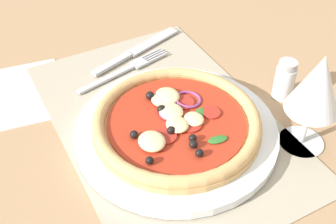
# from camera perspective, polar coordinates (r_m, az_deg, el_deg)

# --- Properties ---
(ground_plane) EXTENTS (1.90, 1.40, 0.02)m
(ground_plane) POSITION_cam_1_polar(r_m,az_deg,el_deg) (0.66, -0.44, -2.03)
(ground_plane) COLOR #9E7A56
(placemat) EXTENTS (0.46, 0.30, 0.00)m
(placemat) POSITION_cam_1_polar(r_m,az_deg,el_deg) (0.65, -0.45, -1.14)
(placemat) COLOR #A39984
(placemat) RESTS_ON ground_plane
(plate) EXTENTS (0.29, 0.29, 0.01)m
(plate) POSITION_cam_1_polar(r_m,az_deg,el_deg) (0.62, 1.02, -2.57)
(plate) COLOR white
(plate) RESTS_ON placemat
(pizza) EXTENTS (0.24, 0.24, 0.03)m
(pizza) POSITION_cam_1_polar(r_m,az_deg,el_deg) (0.61, 1.01, -1.34)
(pizza) COLOR tan
(pizza) RESTS_ON plate
(fork) EXTENTS (0.05, 0.18, 0.00)m
(fork) POSITION_cam_1_polar(r_m,az_deg,el_deg) (0.75, -5.27, 5.75)
(fork) COLOR #B2B5BA
(fork) RESTS_ON placemat
(knife) EXTENTS (0.08, 0.20, 0.01)m
(knife) POSITION_cam_1_polar(r_m,az_deg,el_deg) (0.79, -4.06, 8.16)
(knife) COLOR #B2B5BA
(knife) RESTS_ON placemat
(wine_glass) EXTENTS (0.07, 0.07, 0.15)m
(wine_glass) POSITION_cam_1_polar(r_m,az_deg,el_deg) (0.58, 19.06, 3.18)
(wine_glass) COLOR silver
(wine_glass) RESTS_ON ground_plane
(napkin) EXTENTS (0.18, 0.16, 0.00)m
(napkin) POSITION_cam_1_polar(r_m,az_deg,el_deg) (0.74, -19.22, 2.27)
(napkin) COLOR white
(napkin) RESTS_ON ground_plane
(pepper_shaker) EXTENTS (0.03, 0.03, 0.07)m
(pepper_shaker) POSITION_cam_1_polar(r_m,az_deg,el_deg) (0.70, 15.13, 4.09)
(pepper_shaker) COLOR silver
(pepper_shaker) RESTS_ON ground_plane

